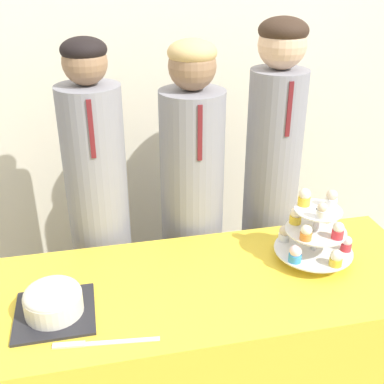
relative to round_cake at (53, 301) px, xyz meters
name	(u,v)px	position (x,y,z in m)	size (l,w,h in m)	color
wall_back	(163,62)	(0.54, 1.04, 0.52)	(9.00, 0.06, 2.70)	beige
table	(211,362)	(0.54, 0.06, -0.44)	(1.58, 0.62, 0.78)	yellow
round_cake	(53,301)	(0.00, 0.00, 0.00)	(0.25, 0.25, 0.11)	#232328
cake_knife	(88,344)	(0.10, -0.16, -0.05)	(0.32, 0.05, 0.01)	silver
cupcake_stand	(315,231)	(0.93, 0.11, 0.07)	(0.29, 0.29, 0.28)	silver
student_0	(101,230)	(0.17, 0.54, -0.08)	(0.25, 0.26, 1.55)	gray
student_1	(192,222)	(0.57, 0.54, -0.09)	(0.27, 0.27, 1.53)	gray
student_2	(270,202)	(0.93, 0.54, -0.03)	(0.24, 0.25, 1.60)	gray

